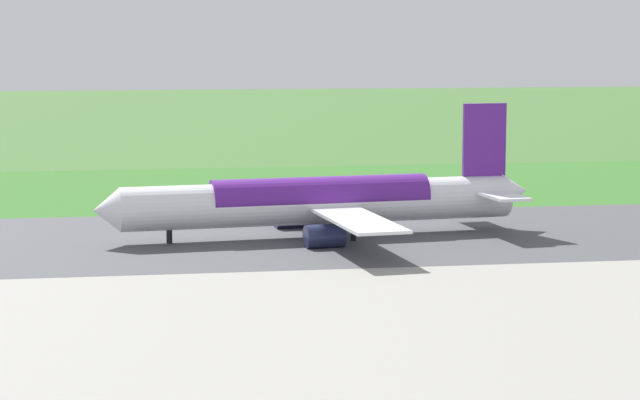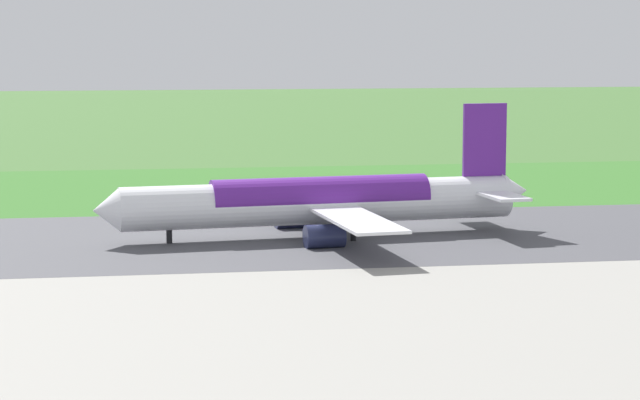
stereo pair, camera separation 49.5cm
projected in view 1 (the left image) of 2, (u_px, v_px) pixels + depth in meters
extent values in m
plane|color=#3D662D|center=(253.00, 239.00, 148.14)|extent=(800.00, 800.00, 0.00)
cube|color=#47474C|center=(253.00, 238.00, 148.13)|extent=(600.00, 41.92, 0.06)
cube|color=gray|center=(340.00, 371.00, 89.92)|extent=(440.00, 110.00, 0.05)
cube|color=#346B27|center=(226.00, 197.00, 186.30)|extent=(600.00, 80.00, 0.04)
cylinder|color=white|center=(320.00, 202.00, 148.85)|extent=(48.28, 10.30, 5.20)
cone|color=white|center=(106.00, 210.00, 142.20)|extent=(3.51, 5.23, 4.94)
cone|color=white|center=(514.00, 191.00, 155.35)|extent=(3.95, 4.77, 4.42)
cube|color=#591E8C|center=(484.00, 140.00, 153.42)|extent=(5.62, 1.10, 9.00)
cube|color=white|center=(501.00, 196.00, 149.00)|extent=(4.94, 9.38, 0.36)
cube|color=white|center=(467.00, 185.00, 159.52)|extent=(4.94, 9.38, 0.36)
cube|color=white|center=(354.00, 218.00, 138.65)|extent=(8.32, 22.52, 0.35)
cube|color=white|center=(305.00, 194.00, 159.68)|extent=(8.32, 22.52, 0.35)
cylinder|color=#23284C|center=(325.00, 236.00, 141.67)|extent=(4.77, 3.27, 2.80)
cylinder|color=#23284C|center=(293.00, 218.00, 156.01)|extent=(4.77, 3.27, 2.80)
cylinder|color=black|center=(169.00, 229.00, 144.42)|extent=(0.70, 0.70, 3.42)
cylinder|color=black|center=(353.00, 227.00, 146.14)|extent=(0.70, 0.70, 3.42)
cylinder|color=black|center=(335.00, 217.00, 153.79)|extent=(0.70, 0.70, 3.42)
cylinder|color=#591E8C|center=(320.00, 198.00, 148.78)|extent=(26.81, 8.02, 5.23)
cylinder|color=slate|center=(311.00, 193.00, 183.23)|extent=(0.10, 0.10, 1.94)
cube|color=red|center=(311.00, 184.00, 183.08)|extent=(0.60, 0.04, 0.60)
cone|color=orange|center=(253.00, 191.00, 190.60)|extent=(0.40, 0.40, 0.55)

